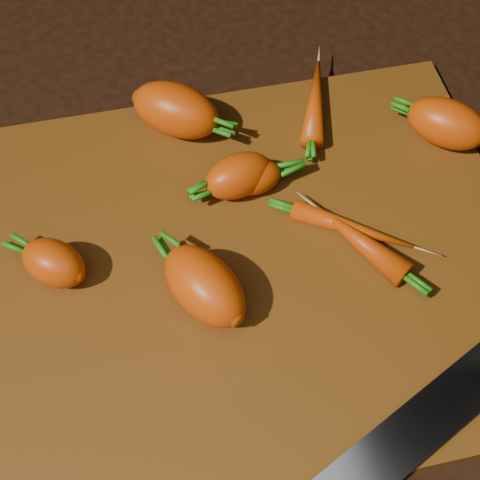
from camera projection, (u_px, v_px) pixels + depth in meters
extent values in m
cube|color=black|center=(242.00, 270.00, 0.60)|extent=(2.00, 2.00, 0.01)
cube|color=brown|center=(242.00, 264.00, 0.59)|extent=(0.50, 0.40, 0.01)
ellipsoid|color=#D5450A|center=(54.00, 263.00, 0.56)|extent=(0.07, 0.07, 0.04)
ellipsoid|color=#D5450A|center=(176.00, 110.00, 0.64)|extent=(0.10, 0.09, 0.05)
ellipsoid|color=#D5450A|center=(205.00, 286.00, 0.54)|extent=(0.09, 0.10, 0.05)
ellipsoid|color=#D5450A|center=(238.00, 176.00, 0.61)|extent=(0.07, 0.06, 0.04)
ellipsoid|color=#D5450A|center=(255.00, 178.00, 0.61)|extent=(0.05, 0.04, 0.03)
ellipsoid|color=#D5450A|center=(447.00, 123.00, 0.64)|extent=(0.09, 0.09, 0.05)
ellipsoid|color=#D5450A|center=(315.00, 101.00, 0.67)|extent=(0.06, 0.11, 0.02)
ellipsoid|color=#D5450A|center=(353.00, 228.00, 0.59)|extent=(0.10, 0.08, 0.02)
ellipsoid|color=#D5450A|center=(360.00, 241.00, 0.58)|extent=(0.08, 0.10, 0.03)
cube|color=gray|center=(439.00, 411.00, 0.50)|extent=(0.03, 0.04, 0.02)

